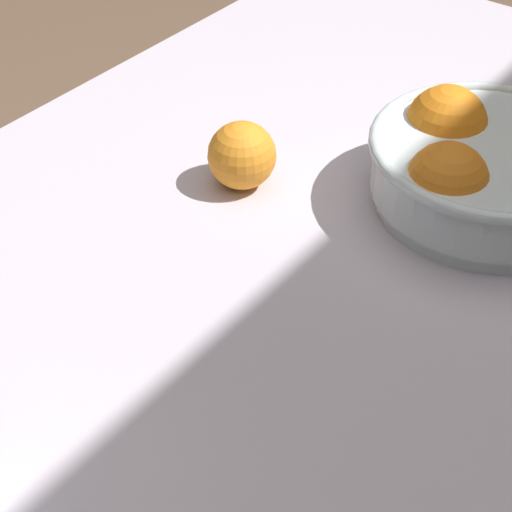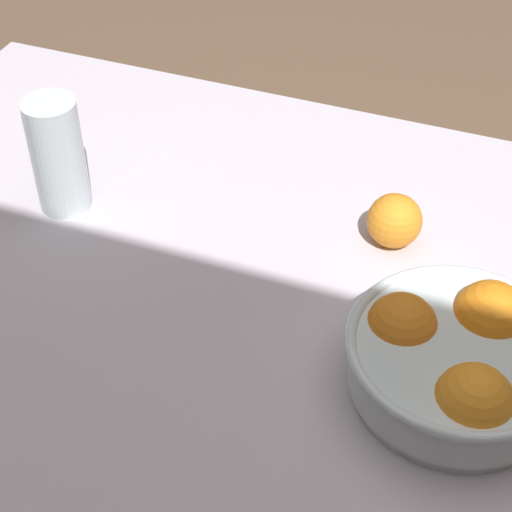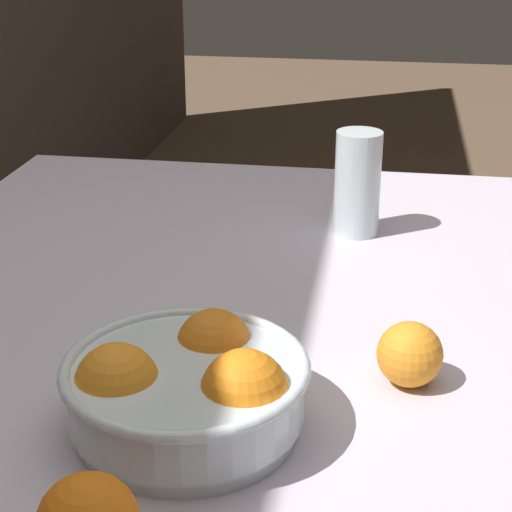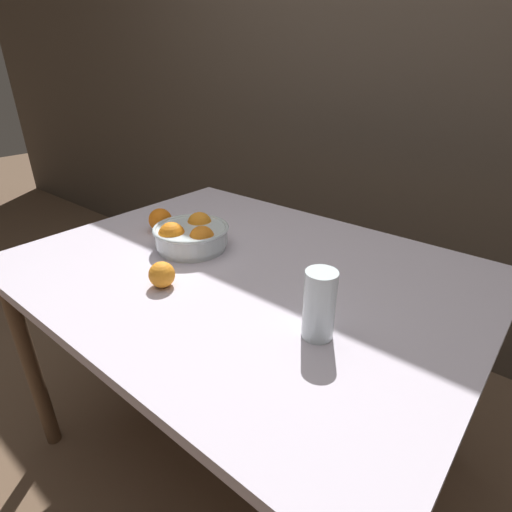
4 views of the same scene
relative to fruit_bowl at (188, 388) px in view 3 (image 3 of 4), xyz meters
The scene contains 4 objects.
dining_table 0.24m from the fruit_bowl, ahead, with size 1.29×0.99×0.76m.
fruit_bowl is the anchor object (origin of this frame).
juice_glass 0.55m from the fruit_bowl, 13.51° to the right, with size 0.07×0.07×0.16m.
orange_loose_front 0.24m from the fruit_bowl, 60.86° to the right, with size 0.07×0.07×0.07m, color orange.
Camera 3 is at (-0.88, -0.18, 1.24)m, focal length 60.00 mm.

